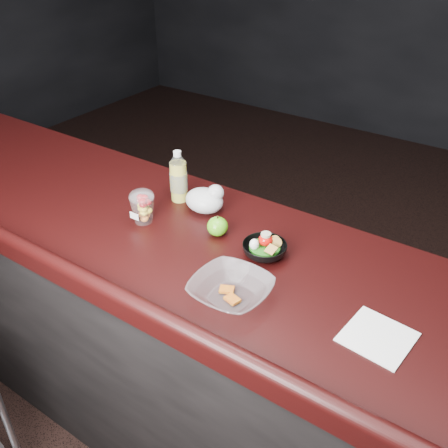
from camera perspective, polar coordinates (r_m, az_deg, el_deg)
The scene contains 8 objects.
counter at distance 1.92m, azimuth -0.84°, elevation -15.22°, with size 4.06×0.71×1.02m.
lemonade_bottle at distance 1.80m, azimuth -5.21°, elevation 5.05°, with size 0.06×0.06×0.19m.
fruit_cup at distance 1.70m, azimuth -9.31°, elevation 2.07°, with size 0.09×0.09×0.12m.
green_apple at distance 1.62m, azimuth -0.75°, elevation -0.28°, with size 0.07×0.07×0.07m.
plastic_bag at distance 1.74m, azimuth -2.10°, elevation 2.82°, with size 0.14×0.12×0.10m.
snack_bowl at distance 1.53m, azimuth 4.63°, elevation -2.83°, with size 0.16×0.16×0.08m.
takeout_bowl at distance 1.37m, azimuth 0.78°, elevation -7.56°, with size 0.22×0.22×0.05m.
paper_napkin at distance 1.33m, azimuth 17.15°, elevation -12.22°, with size 0.16×0.16×0.00m, color white.
Camera 1 is at (0.75, -0.75, 1.93)m, focal length 40.00 mm.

